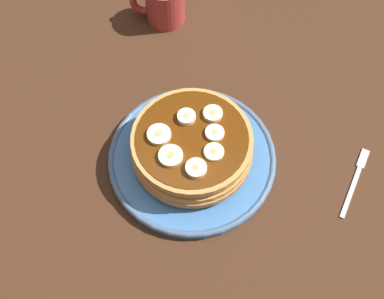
{
  "coord_description": "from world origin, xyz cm",
  "views": [
    {
      "loc": [
        -1.93,
        33.98,
        64.53
      ],
      "look_at": [
        0.0,
        0.0,
        3.55
      ],
      "focal_mm": 42.65,
      "sensor_mm": 36.0,
      "label": 1
    }
  ],
  "objects_px": {
    "pancake_stack": "(191,147)",
    "fork": "(356,178)",
    "banana_slice_1": "(215,133)",
    "banana_slice_4": "(159,134)",
    "banana_slice_0": "(186,117)",
    "banana_slice_6": "(213,114)",
    "banana_slice_5": "(196,168)",
    "plate": "(192,158)",
    "coffee_mug": "(163,2)",
    "banana_slice_3": "(214,152)",
    "banana_slice_2": "(171,156)"
  },
  "relations": [
    {
      "from": "pancake_stack",
      "to": "banana_slice_1",
      "type": "relative_size",
      "value": 6.68
    },
    {
      "from": "banana_slice_1",
      "to": "coffee_mug",
      "type": "xyz_separation_m",
      "value": [
        0.1,
        -0.3,
        -0.03
      ]
    },
    {
      "from": "banana_slice_2",
      "to": "fork",
      "type": "distance_m",
      "value": 0.3
    },
    {
      "from": "banana_slice_1",
      "to": "pancake_stack",
      "type": "bearing_deg",
      "value": 13.8
    },
    {
      "from": "coffee_mug",
      "to": "fork",
      "type": "relative_size",
      "value": 0.84
    },
    {
      "from": "pancake_stack",
      "to": "banana_slice_0",
      "type": "height_order",
      "value": "banana_slice_0"
    },
    {
      "from": "plate",
      "to": "banana_slice_4",
      "type": "height_order",
      "value": "banana_slice_4"
    },
    {
      "from": "pancake_stack",
      "to": "banana_slice_1",
      "type": "bearing_deg",
      "value": -166.2
    },
    {
      "from": "banana_slice_1",
      "to": "coffee_mug",
      "type": "height_order",
      "value": "banana_slice_1"
    },
    {
      "from": "plate",
      "to": "banana_slice_4",
      "type": "xyz_separation_m",
      "value": [
        0.05,
        -0.0,
        0.07
      ]
    },
    {
      "from": "banana_slice_3",
      "to": "coffee_mug",
      "type": "xyz_separation_m",
      "value": [
        0.1,
        -0.33,
        -0.03
      ]
    },
    {
      "from": "banana_slice_0",
      "to": "banana_slice_6",
      "type": "bearing_deg",
      "value": -167.91
    },
    {
      "from": "coffee_mug",
      "to": "fork",
      "type": "distance_m",
      "value": 0.46
    },
    {
      "from": "coffee_mug",
      "to": "plate",
      "type": "bearing_deg",
      "value": 102.97
    },
    {
      "from": "pancake_stack",
      "to": "banana_slice_2",
      "type": "xyz_separation_m",
      "value": [
        0.03,
        0.03,
        0.03
      ]
    },
    {
      "from": "banana_slice_6",
      "to": "banana_slice_5",
      "type": "bearing_deg",
      "value": 77.74
    },
    {
      "from": "banana_slice_4",
      "to": "banana_slice_5",
      "type": "distance_m",
      "value": 0.08
    },
    {
      "from": "banana_slice_4",
      "to": "banana_slice_6",
      "type": "xyz_separation_m",
      "value": [
        -0.08,
        -0.04,
        -0.0
      ]
    },
    {
      "from": "fork",
      "to": "banana_slice_1",
      "type": "bearing_deg",
      "value": -6.44
    },
    {
      "from": "plate",
      "to": "banana_slice_3",
      "type": "bearing_deg",
      "value": 143.89
    },
    {
      "from": "pancake_stack",
      "to": "banana_slice_1",
      "type": "distance_m",
      "value": 0.05
    },
    {
      "from": "pancake_stack",
      "to": "banana_slice_4",
      "type": "height_order",
      "value": "banana_slice_4"
    },
    {
      "from": "plate",
      "to": "banana_slice_0",
      "type": "bearing_deg",
      "value": -72.8
    },
    {
      "from": "banana_slice_2",
      "to": "pancake_stack",
      "type": "bearing_deg",
      "value": -128.38
    },
    {
      "from": "banana_slice_1",
      "to": "coffee_mug",
      "type": "relative_size",
      "value": 0.28
    },
    {
      "from": "banana_slice_6",
      "to": "banana_slice_1",
      "type": "bearing_deg",
      "value": 96.64
    },
    {
      "from": "banana_slice_6",
      "to": "coffee_mug",
      "type": "xyz_separation_m",
      "value": [
        0.1,
        -0.27,
        -0.04
      ]
    },
    {
      "from": "fork",
      "to": "banana_slice_2",
      "type": "bearing_deg",
      "value": 3.31
    },
    {
      "from": "pancake_stack",
      "to": "fork",
      "type": "xyz_separation_m",
      "value": [
        -0.26,
        0.02,
        -0.04
      ]
    },
    {
      "from": "banana_slice_5",
      "to": "fork",
      "type": "height_order",
      "value": "banana_slice_5"
    },
    {
      "from": "banana_slice_3",
      "to": "plate",
      "type": "bearing_deg",
      "value": -36.11
    },
    {
      "from": "banana_slice_5",
      "to": "banana_slice_6",
      "type": "bearing_deg",
      "value": -102.26
    },
    {
      "from": "banana_slice_2",
      "to": "banana_slice_3",
      "type": "bearing_deg",
      "value": -170.39
    },
    {
      "from": "banana_slice_3",
      "to": "banana_slice_4",
      "type": "relative_size",
      "value": 0.83
    },
    {
      "from": "pancake_stack",
      "to": "coffee_mug",
      "type": "relative_size",
      "value": 1.84
    },
    {
      "from": "banana_slice_0",
      "to": "banana_slice_1",
      "type": "bearing_deg",
      "value": 149.74
    },
    {
      "from": "banana_slice_1",
      "to": "fork",
      "type": "xyz_separation_m",
      "value": [
        -0.23,
        0.03,
        -0.07
      ]
    },
    {
      "from": "banana_slice_4",
      "to": "banana_slice_5",
      "type": "bearing_deg",
      "value": 137.0
    },
    {
      "from": "banana_slice_1",
      "to": "banana_slice_2",
      "type": "relative_size",
      "value": 0.8
    },
    {
      "from": "coffee_mug",
      "to": "banana_slice_0",
      "type": "bearing_deg",
      "value": 102.46
    },
    {
      "from": "banana_slice_4",
      "to": "banana_slice_5",
      "type": "relative_size",
      "value": 1.16
    },
    {
      "from": "banana_slice_0",
      "to": "banana_slice_3",
      "type": "bearing_deg",
      "value": 127.15
    },
    {
      "from": "banana_slice_4",
      "to": "pancake_stack",
      "type": "bearing_deg",
      "value": 177.87
    },
    {
      "from": "plate",
      "to": "pancake_stack",
      "type": "bearing_deg",
      "value": 23.56
    },
    {
      "from": "banana_slice_1",
      "to": "fork",
      "type": "relative_size",
      "value": 0.23
    },
    {
      "from": "plate",
      "to": "banana_slice_5",
      "type": "relative_size",
      "value": 8.68
    },
    {
      "from": "banana_slice_0",
      "to": "banana_slice_5",
      "type": "relative_size",
      "value": 0.91
    },
    {
      "from": "banana_slice_0",
      "to": "banana_slice_1",
      "type": "distance_m",
      "value": 0.05
    },
    {
      "from": "banana_slice_1",
      "to": "banana_slice_0",
      "type": "bearing_deg",
      "value": -30.26
    },
    {
      "from": "banana_slice_2",
      "to": "banana_slice_1",
      "type": "bearing_deg",
      "value": -145.59
    }
  ]
}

